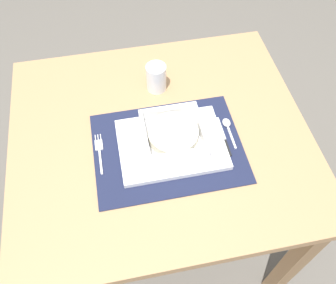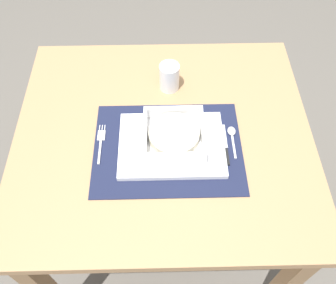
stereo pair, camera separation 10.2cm
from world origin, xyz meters
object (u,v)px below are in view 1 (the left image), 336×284
Objects in this scene: fork at (99,150)px; spoon at (227,126)px; dining_table at (161,154)px; butter_knife at (224,139)px; drinking_glass at (156,79)px; porridge_bowl at (173,135)px.

spoon is at bearing 5.58° from fork.
butter_knife reaches higher than dining_table.
drinking_glass is at bearing 132.29° from spoon.
spoon is at bearing -48.32° from drinking_glass.
drinking_glass reaches higher than porridge_bowl.
butter_knife is at bearing -18.67° from dining_table.
porridge_bowl is (0.03, -0.04, 0.15)m from dining_table.
butter_knife is (0.18, -0.06, 0.12)m from dining_table.
fork is 0.38m from spoon.
drinking_glass reaches higher than spoon.
butter_knife is (0.36, -0.03, 0.00)m from fork.
porridge_bowl is 1.54× the size of spoon.
fork reaches higher than dining_table.
drinking_glass reaches higher than dining_table.
butter_knife is 1.55× the size of drinking_glass.
porridge_bowl is 0.22m from fork.
dining_table is 6.25× the size of butter_knife.
fork is (-0.18, -0.03, 0.12)m from dining_table.
fork is 1.24× the size of spoon.
spoon is (0.38, 0.01, 0.00)m from fork.
dining_table is 0.22m from butter_knife.
fork is 1.50× the size of drinking_glass.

